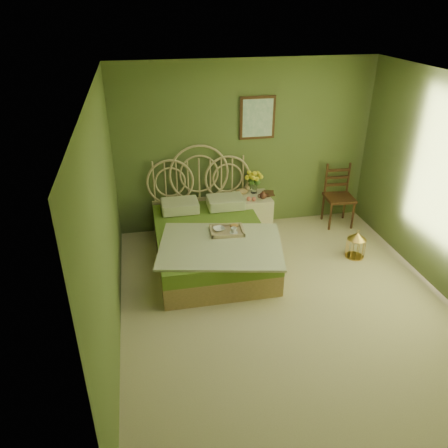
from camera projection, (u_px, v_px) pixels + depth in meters
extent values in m
plane|color=#C8B590|center=(287.00, 305.00, 5.35)|extent=(4.50, 4.50, 0.00)
plane|color=silver|center=(305.00, 86.00, 4.14)|extent=(4.50, 4.50, 0.00)
plane|color=#566937|center=(245.00, 147.00, 6.70)|extent=(4.00, 0.00, 4.00)
plane|color=#566937|center=(106.00, 226.00, 4.39)|extent=(0.00, 4.50, 4.50)
cube|color=#32190D|center=(257.00, 118.00, 6.50)|extent=(0.54, 0.03, 0.64)
cube|color=silver|center=(258.00, 118.00, 6.48)|extent=(0.46, 0.01, 0.56)
cube|color=tan|center=(211.00, 252.00, 6.16)|extent=(1.49, 1.98, 0.30)
cube|color=olive|center=(211.00, 237.00, 6.04)|extent=(1.49, 1.98, 0.20)
cube|color=beige|center=(221.00, 246.00, 5.61)|extent=(1.78, 1.49, 0.03)
cube|color=beige|center=(180.00, 206.00, 6.50)|extent=(0.55, 0.40, 0.16)
cube|color=beige|center=(225.00, 202.00, 6.62)|extent=(0.55, 0.40, 0.16)
cube|color=tan|center=(227.00, 233.00, 5.91)|extent=(0.48, 0.38, 0.04)
ellipsoid|color=#B77A38|center=(234.00, 226.00, 5.98)|extent=(0.12, 0.07, 0.05)
cube|color=beige|center=(252.00, 213.00, 6.94)|extent=(0.54, 0.54, 0.59)
cylinder|color=silver|center=(254.00, 187.00, 6.88)|extent=(0.10, 0.10, 0.18)
ellipsoid|color=tan|center=(242.00, 191.00, 6.85)|extent=(0.21, 0.11, 0.10)
sphere|color=#DA6B54|center=(249.00, 199.00, 6.63)|extent=(0.07, 0.07, 0.07)
sphere|color=#DA6B54|center=(254.00, 199.00, 6.63)|extent=(0.07, 0.07, 0.07)
cube|color=#32190D|center=(339.00, 198.00, 7.04)|extent=(0.47, 0.47, 0.04)
cylinder|color=#32190D|center=(332.00, 217.00, 6.95)|extent=(0.04, 0.04, 0.47)
cylinder|color=#32190D|center=(353.00, 215.00, 7.02)|extent=(0.04, 0.04, 0.47)
cylinder|color=#32190D|center=(322.00, 207.00, 7.28)|extent=(0.04, 0.04, 0.47)
cylinder|color=#32190D|center=(343.00, 205.00, 7.35)|extent=(0.04, 0.04, 0.47)
cube|color=#32190D|center=(336.00, 179.00, 7.08)|extent=(0.38, 0.07, 0.52)
cylinder|color=#B7873A|center=(354.00, 256.00, 6.34)|extent=(0.26, 0.26, 0.01)
cylinder|color=#B7873A|center=(355.00, 248.00, 6.28)|extent=(0.26, 0.26, 0.29)
cone|color=#B7873A|center=(357.00, 236.00, 6.18)|extent=(0.26, 0.26, 0.10)
imported|color=#381E0F|center=(264.00, 194.00, 6.85)|extent=(0.16, 0.21, 0.02)
imported|color=#472819|center=(264.00, 193.00, 6.84)|extent=(0.21, 0.25, 0.02)
imported|color=white|center=(219.00, 229.00, 5.91)|extent=(0.19, 0.19, 0.04)
imported|color=white|center=(234.00, 230.00, 5.84)|extent=(0.09, 0.09, 0.08)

